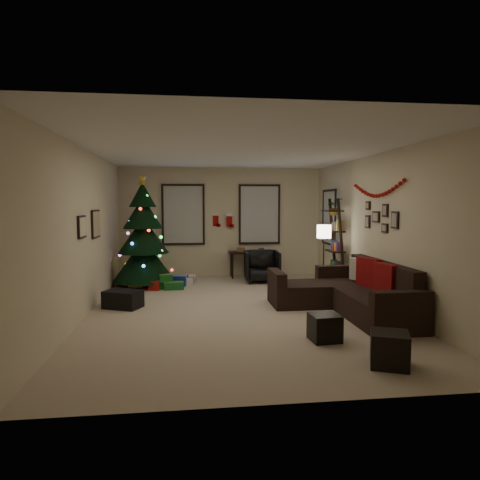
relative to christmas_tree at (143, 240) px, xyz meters
name	(u,v)px	position (x,y,z in m)	size (l,w,h in m)	color
floor	(239,310)	(1.82, -2.39, -1.03)	(7.00, 7.00, 0.00)	#C0AC91
ceiling	(239,150)	(1.82, -2.39, 1.67)	(7.00, 7.00, 0.00)	white
wall_back	(222,222)	(1.82, 1.11, 0.32)	(5.00, 5.00, 0.00)	beige
wall_front	(287,256)	(1.82, -5.89, 0.32)	(5.00, 5.00, 0.00)	beige
wall_left	(85,232)	(-0.68, -2.39, 0.32)	(7.00, 7.00, 0.00)	beige
wall_right	(379,230)	(4.32, -2.39, 0.32)	(7.00, 7.00, 0.00)	beige
window_back_left	(183,215)	(0.87, 1.08, 0.52)	(1.05, 0.06, 1.50)	#728CB2
window_back_right	(259,214)	(2.77, 1.08, 0.52)	(1.05, 0.06, 1.50)	#728CB2
window_right_wall	(330,217)	(4.29, 0.16, 0.47)	(0.06, 0.90, 1.30)	#728CB2
christmas_tree	(143,240)	(0.00, 0.00, 0.00)	(1.34, 1.34, 2.49)	black
presents	(162,281)	(0.39, -0.08, -0.91)	(1.50, 1.01, 0.30)	navy
sofa	(349,295)	(3.67, -2.71, -0.75)	(1.83, 2.66, 0.86)	black
pillow_red_a	(385,279)	(4.03, -3.26, -0.39)	(0.13, 0.47, 0.47)	maroon
pillow_red_b	(369,273)	(4.03, -2.65, -0.39)	(0.13, 0.50, 0.50)	maroon
pillow_cream	(359,270)	(4.03, -2.25, -0.40)	(0.11, 0.39, 0.39)	beige
ottoman_near	(325,328)	(2.75, -4.18, -0.85)	(0.37, 0.37, 0.35)	black
ottoman_far	(389,349)	(3.18, -5.14, -0.84)	(0.41, 0.41, 0.39)	black
desk	(253,254)	(2.57, 0.83, -0.46)	(1.19, 0.43, 0.64)	black
desk_chair	(262,266)	(2.68, 0.18, -0.66)	(0.72, 0.67, 0.74)	black
bookshelf	(336,245)	(4.12, -0.78, -0.10)	(0.30, 0.57, 1.93)	black
potted_plant	(334,204)	(4.12, -0.62, 0.78)	(0.44, 0.38, 0.48)	#4C4C4C
floor_lamp	(324,236)	(3.77, -1.01, 0.12)	(0.29, 0.29, 1.38)	black
art_map	(96,224)	(-0.66, -1.67, 0.43)	(0.04, 0.60, 0.50)	black
art_abstract	(82,227)	(-0.66, -2.69, 0.43)	(0.04, 0.45, 0.35)	black
gallery	(380,218)	(4.30, -2.46, 0.54)	(0.03, 1.25, 0.54)	black
garland	(377,189)	(4.27, -2.35, 1.04)	(0.08, 1.90, 0.30)	#A5140C
stocking_left	(216,219)	(1.68, 1.11, 0.40)	(0.20, 0.05, 0.36)	#990F0C
stocking_right	(229,220)	(2.01, 1.02, 0.39)	(0.20, 0.05, 0.36)	#990F0C
storage_bin	(123,299)	(-0.17, -2.00, -0.88)	(0.61, 0.41, 0.31)	black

